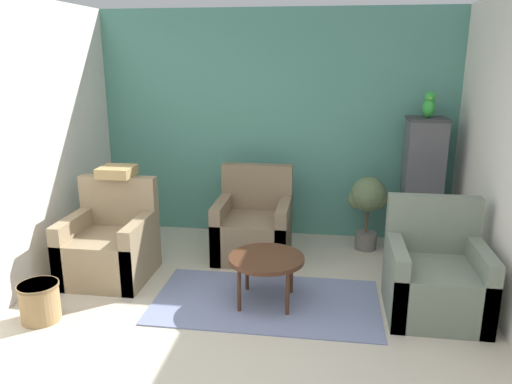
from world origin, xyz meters
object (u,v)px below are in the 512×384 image
armchair_middle (253,228)px  wicker_basket (40,301)px  armchair_left (110,247)px  potted_plant (368,201)px  coffee_table (266,261)px  birdcage (421,187)px  armchair_right (435,279)px  parrot (429,106)px

armchair_middle → wicker_basket: bearing=-132.9°
armchair_left → armchair_middle: size_ratio=1.00×
potted_plant → wicker_basket: size_ratio=2.52×
coffee_table → birdcage: size_ratio=0.44×
armchair_right → armchair_middle: (-1.74, 1.05, 0.00)m
birdcage → wicker_basket: 4.02m
potted_plant → wicker_basket: potted_plant is taller
birdcage → potted_plant: size_ratio=1.78×
armchair_middle → parrot: size_ratio=3.44×
birdcage → parrot: size_ratio=5.37×
coffee_table → armchair_left: size_ratio=0.69×
coffee_table → parrot: size_ratio=2.39×
birdcage → wicker_basket: size_ratio=4.49×
armchair_left → armchair_middle: bearing=29.8°
armchair_left → parrot: size_ratio=3.44×
armchair_left → coffee_table: bearing=-11.5°
armchair_right → coffee_table: bearing=-178.4°
armchair_right → armchair_middle: bearing=148.8°
potted_plant → armchair_right: bearing=-71.1°
armchair_middle → potted_plant: bearing=16.1°
birdcage → parrot: (0.00, 0.00, 0.90)m
parrot → wicker_basket: parrot is taller
coffee_table → wicker_basket: size_ratio=2.00×
armchair_left → armchair_right: same height
armchair_middle → armchair_left: bearing=-150.2°
armchair_left → birdcage: 3.40m
potted_plant → armchair_middle: bearing=-163.9°
armchair_middle → potted_plant: size_ratio=1.14×
coffee_table → wicker_basket: 1.95m
armchair_left → potted_plant: armchair_left is taller
birdcage → parrot: bearing=90.0°
armchair_left → birdcage: (3.17, 1.17, 0.43)m
armchair_left → armchair_right: size_ratio=1.00×
parrot → armchair_middle: bearing=-167.5°
birdcage → armchair_right: bearing=-93.7°
armchair_right → potted_plant: size_ratio=1.14×
coffee_table → armchair_left: (-1.62, 0.33, -0.09)m
armchair_right → birdcage: (0.09, 1.46, 0.43)m
coffee_table → parrot: bearing=44.1°
coffee_table → armchair_left: armchair_left is taller
coffee_table → armchair_right: bearing=1.6°
armchair_middle → wicker_basket: armchair_middle is taller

